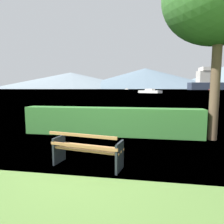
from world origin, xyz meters
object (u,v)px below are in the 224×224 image
at_px(park_bench, 87,150).
at_px(fishing_boat_near, 127,89).
at_px(tender_far, 213,90).
at_px(sailboat_mid, 150,91).

relative_size(park_bench, fishing_boat_near, 0.34).
bearing_deg(fishing_boat_near, tender_far, -23.55).
bearing_deg(park_bench, tender_far, 72.12).
distance_m(fishing_boat_near, tender_far, 96.65).
distance_m(park_bench, sailboat_mid, 73.08).
height_order(park_bench, fishing_boat_near, fishing_boat_near).
height_order(fishing_boat_near, tender_far, fishing_boat_near).
xyz_separation_m(park_bench, sailboat_mid, (3.04, 73.02, 0.18)).
bearing_deg(tender_far, fishing_boat_near, 156.45).
relative_size(fishing_boat_near, sailboat_mid, 0.58).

